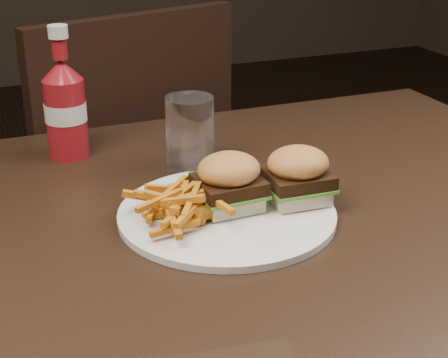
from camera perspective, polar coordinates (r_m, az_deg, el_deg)
name	(u,v)px	position (r m, az deg, el deg)	size (l,w,h in m)	color
dining_table	(207,231)	(0.90, -1.39, -4.31)	(1.20, 0.80, 0.04)	black
chair_far	(97,216)	(1.63, -10.54, -3.05)	(0.46, 0.46, 0.04)	black
plate	(227,214)	(0.88, 0.24, -2.91)	(0.28, 0.28, 0.01)	white
sandwich_half_a	(229,200)	(0.88, 0.40, -1.76)	(0.07, 0.07, 0.02)	beige
sandwich_half_b	(297,193)	(0.91, 6.07, -1.16)	(0.07, 0.07, 0.02)	beige
fries_pile	(179,202)	(0.86, -3.72, -1.91)	(0.11, 0.11, 0.04)	orange
ketchup_bottle	(66,119)	(1.09, -12.97, 4.85)	(0.06, 0.06, 0.13)	maroon
tumbler	(190,134)	(1.02, -2.85, 3.74)	(0.07, 0.07, 0.11)	white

